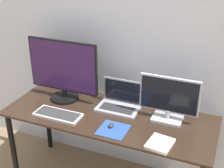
# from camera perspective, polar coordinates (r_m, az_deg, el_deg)

# --- Properties ---
(wall_back) EXTENTS (7.00, 0.05, 2.50)m
(wall_back) POSITION_cam_1_polar(r_m,az_deg,el_deg) (2.54, 2.77, 9.14)
(wall_back) COLOR silver
(wall_back) RESTS_ON ground_plane
(desk) EXTENTS (1.65, 0.63, 0.70)m
(desk) POSITION_cam_1_polar(r_m,az_deg,el_deg) (2.49, -0.60, -7.52)
(desk) COLOR #332319
(desk) RESTS_ON ground_plane
(monitor_left) EXTENTS (0.62, 0.24, 0.52)m
(monitor_left) POSITION_cam_1_polar(r_m,az_deg,el_deg) (2.59, -8.94, 2.48)
(monitor_left) COLOR black
(monitor_left) RESTS_ON desk
(monitor_right) EXTENTS (0.44, 0.16, 0.35)m
(monitor_right) POSITION_cam_1_polar(r_m,az_deg,el_deg) (2.33, 10.36, -2.75)
(monitor_right) COLOR #B2B2B7
(monitor_right) RESTS_ON desk
(laptop) EXTENTS (0.34, 0.22, 0.22)m
(laptop) POSITION_cam_1_polar(r_m,az_deg,el_deg) (2.52, 1.45, -3.17)
(laptop) COLOR #ADADB2
(laptop) RESTS_ON desk
(keyboard) EXTENTS (0.37, 0.16, 0.02)m
(keyboard) POSITION_cam_1_polar(r_m,az_deg,el_deg) (2.46, -9.86, -5.52)
(keyboard) COLOR silver
(keyboard) RESTS_ON desk
(mousepad) EXTENTS (0.20, 0.21, 0.00)m
(mousepad) POSITION_cam_1_polar(r_m,az_deg,el_deg) (2.26, 0.21, -8.37)
(mousepad) COLOR #2D519E
(mousepad) RESTS_ON desk
(mouse) EXTENTS (0.04, 0.06, 0.03)m
(mouse) POSITION_cam_1_polar(r_m,az_deg,el_deg) (2.28, -0.14, -7.55)
(mouse) COLOR #333333
(mouse) RESTS_ON mousepad
(book) EXTENTS (0.18, 0.20, 0.02)m
(book) POSITION_cam_1_polar(r_m,az_deg,el_deg) (2.14, 8.76, -10.71)
(book) COLOR silver
(book) RESTS_ON desk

